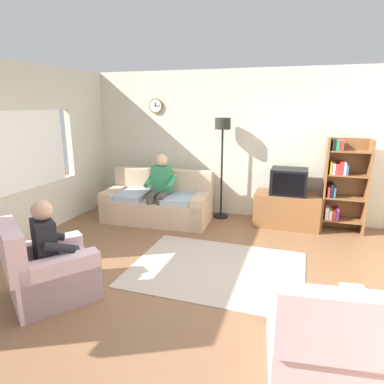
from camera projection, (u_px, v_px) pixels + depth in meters
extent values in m
plane|color=brown|center=(190.00, 276.00, 4.26)|extent=(12.00, 12.00, 0.00)
cube|color=beige|center=(235.00, 144.00, 6.36)|extent=(6.20, 0.12, 2.70)
cylinder|color=brown|center=(156.00, 106.00, 6.59)|extent=(0.28, 0.03, 0.28)
cylinder|color=white|center=(155.00, 106.00, 6.57)|extent=(0.24, 0.01, 0.24)
cube|color=black|center=(155.00, 104.00, 6.56)|extent=(0.02, 0.01, 0.09)
cube|color=black|center=(157.00, 106.00, 6.55)|extent=(0.11, 0.01, 0.01)
cube|color=beige|center=(8.00, 221.00, 5.03)|extent=(0.12, 5.80, 0.80)
cube|color=beige|center=(87.00, 140.00, 6.70)|extent=(0.12, 1.10, 1.20)
cube|color=white|center=(17.00, 152.00, 5.04)|extent=(0.04, 2.00, 1.30)
cube|color=white|center=(15.00, 152.00, 5.05)|extent=(0.03, 1.90, 1.20)
cube|color=tan|center=(157.00, 210.00, 6.19)|extent=(1.95, 0.96, 0.42)
cube|color=tan|center=(163.00, 182.00, 6.42)|extent=(1.91, 0.32, 0.48)
cube|color=tan|center=(202.00, 210.00, 5.97)|extent=(0.27, 0.85, 0.56)
cube|color=tan|center=(115.00, 203.00, 6.38)|extent=(0.27, 0.85, 0.56)
cube|color=#9EADBC|center=(182.00, 199.00, 5.96)|extent=(0.64, 0.72, 0.10)
cube|color=#9EADBC|center=(130.00, 195.00, 6.20)|extent=(0.64, 0.72, 0.10)
cube|color=brown|center=(287.00, 210.00, 5.93)|extent=(1.10, 0.56, 0.59)
cube|color=black|center=(288.00, 204.00, 6.16)|extent=(1.10, 0.04, 0.03)
cube|color=black|center=(289.00, 181.00, 5.78)|extent=(0.60, 0.48, 0.44)
cube|color=black|center=(288.00, 184.00, 5.56)|extent=(0.50, 0.01, 0.36)
cube|color=brown|center=(324.00, 185.00, 5.68)|extent=(0.04, 0.36, 1.55)
cube|color=brown|center=(367.00, 188.00, 5.48)|extent=(0.04, 0.36, 1.55)
cube|color=brown|center=(344.00, 184.00, 5.74)|extent=(0.64, 0.02, 1.55)
cube|color=brown|center=(341.00, 219.00, 5.73)|extent=(0.60, 0.34, 0.02)
cube|color=silver|center=(327.00, 212.00, 5.76)|extent=(0.05, 0.28, 0.20)
cube|color=silver|center=(330.00, 213.00, 5.74)|extent=(0.05, 0.28, 0.16)
cube|color=red|center=(334.00, 214.00, 5.73)|extent=(0.05, 0.28, 0.17)
cube|color=#72338C|center=(337.00, 213.00, 5.71)|extent=(0.04, 0.28, 0.19)
cube|color=brown|center=(344.00, 197.00, 5.63)|extent=(0.60, 0.34, 0.02)
cube|color=red|center=(328.00, 191.00, 5.67)|extent=(0.04, 0.28, 0.17)
cube|color=black|center=(332.00, 190.00, 5.65)|extent=(0.05, 0.28, 0.21)
cube|color=#2D59A5|center=(334.00, 191.00, 5.64)|extent=(0.03, 0.28, 0.17)
cube|color=brown|center=(347.00, 175.00, 5.53)|extent=(0.60, 0.34, 0.02)
cube|color=gold|center=(331.00, 167.00, 5.56)|extent=(0.03, 0.28, 0.20)
cube|color=silver|center=(334.00, 168.00, 5.55)|extent=(0.04, 0.28, 0.18)
cube|color=red|center=(337.00, 168.00, 5.54)|extent=(0.06, 0.28, 0.17)
cube|color=red|center=(341.00, 168.00, 5.51)|extent=(0.05, 0.28, 0.21)
cube|color=silver|center=(344.00, 168.00, 5.50)|extent=(0.03, 0.28, 0.20)
cube|color=#2D59A5|center=(347.00, 169.00, 5.49)|extent=(0.03, 0.28, 0.17)
cube|color=brown|center=(349.00, 151.00, 5.44)|extent=(0.60, 0.34, 0.02)
cube|color=black|center=(334.00, 144.00, 5.47)|extent=(0.05, 0.28, 0.18)
cube|color=#267F4C|center=(337.00, 145.00, 5.45)|extent=(0.05, 0.28, 0.16)
cube|color=red|center=(342.00, 145.00, 5.43)|extent=(0.05, 0.28, 0.16)
cylinder|color=black|center=(221.00, 216.00, 6.46)|extent=(0.28, 0.28, 0.03)
cylinder|color=black|center=(222.00, 173.00, 6.25)|extent=(0.04, 0.04, 1.70)
cylinder|color=black|center=(223.00, 124.00, 6.02)|extent=(0.28, 0.28, 0.20)
cube|color=beige|center=(54.00, 279.00, 3.78)|extent=(1.14, 1.15, 0.40)
cube|color=beige|center=(11.00, 250.00, 3.46)|extent=(0.75, 0.62, 0.50)
cube|color=beige|center=(48.00, 262.00, 4.01)|extent=(0.64, 0.76, 0.56)
cube|color=beige|center=(62.00, 283.00, 3.53)|extent=(0.64, 0.76, 0.56)
cube|color=beige|center=(320.00, 346.00, 2.73)|extent=(0.91, 0.94, 0.40)
cube|color=beige|center=(336.00, 326.00, 2.27)|extent=(0.82, 0.29, 0.50)
cube|color=beige|center=(282.00, 331.00, 2.78)|extent=(0.31, 0.82, 0.56)
cube|color=beige|center=(360.00, 341.00, 2.68)|extent=(0.31, 0.82, 0.56)
cube|color=#AD9E8E|center=(217.00, 269.00, 4.42)|extent=(2.20, 1.70, 0.01)
cube|color=#338C59|center=(162.00, 179.00, 6.07)|extent=(0.35, 0.22, 0.48)
sphere|color=#D8AD8C|center=(161.00, 160.00, 5.97)|extent=(0.22, 0.22, 0.22)
cylinder|color=#4C4742|center=(164.00, 195.00, 5.93)|extent=(0.15, 0.39, 0.13)
cylinder|color=#4C4742|center=(154.00, 195.00, 5.97)|extent=(0.15, 0.39, 0.13)
cylinder|color=#4C4742|center=(160.00, 214.00, 5.82)|extent=(0.12, 0.12, 0.52)
cylinder|color=#4C4742|center=(150.00, 213.00, 5.87)|extent=(0.12, 0.12, 0.52)
cylinder|color=#338C59|center=(171.00, 182.00, 5.93)|extent=(0.11, 0.34, 0.20)
cylinder|color=#338C59|center=(149.00, 181.00, 6.03)|extent=(0.11, 0.34, 0.20)
cube|color=black|center=(44.00, 242.00, 3.63)|extent=(0.39, 0.36, 0.48)
sphere|color=tan|center=(42.00, 210.00, 3.55)|extent=(0.22, 0.22, 0.22)
cylinder|color=#2D334C|center=(63.00, 255.00, 3.87)|extent=(0.33, 0.38, 0.13)
cylinder|color=#2D334C|center=(67.00, 260.00, 3.73)|extent=(0.33, 0.38, 0.13)
cylinder|color=#2D334C|center=(81.00, 268.00, 4.03)|extent=(0.15, 0.15, 0.40)
cylinder|color=#2D334C|center=(86.00, 274.00, 3.89)|extent=(0.15, 0.15, 0.40)
cylinder|color=black|center=(50.00, 235.00, 3.86)|extent=(0.27, 0.32, 0.20)
cylinder|color=black|center=(59.00, 248.00, 3.53)|extent=(0.27, 0.32, 0.20)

